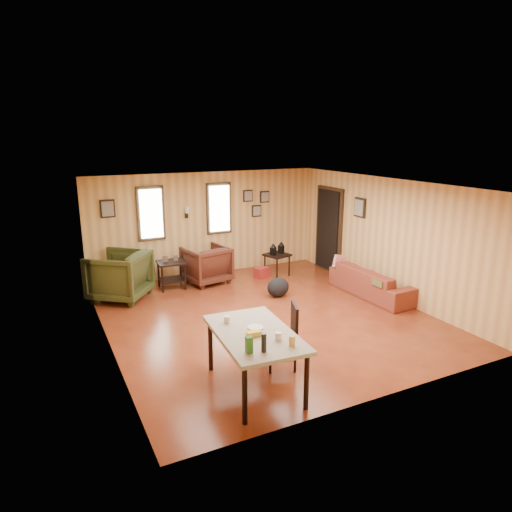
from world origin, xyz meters
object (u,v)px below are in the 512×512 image
Objects in this scene: recliner_green at (119,273)px; side_table at (277,253)px; sofa at (374,277)px; dining_table at (255,338)px; recliner_brown at (206,263)px; end_table at (171,270)px.

side_table is at bearing 127.14° from recliner_green.
sofa is 4.34m from dining_table.
recliner_brown is at bearing 48.45° from sofa.
sofa is 2.18× the size of recliner_brown.
recliner_green is 1.14m from end_table.
recliner_green is 4.35m from dining_table.
dining_table is (-0.98, -4.46, 0.27)m from recliner_brown.
recliner_brown is at bearing 81.72° from dining_table.
dining_table is (-0.17, -4.41, 0.31)m from end_table.
sofa is at bearing 33.57° from dining_table.
dining_table reaches higher than side_table.
sofa is 2.48× the size of side_table.
sofa is 1.87× the size of recliner_green.
end_table is 0.91× the size of side_table.
recliner_brown is 1.68m from side_table.
recliner_brown is at bearing 3.02° from end_table.
recliner_green reaches higher than end_table.
dining_table is at bearing 66.94° from recliner_brown.
end_table is (-3.60, 2.28, 0.02)m from sofa.
side_table is at bearing 160.44° from recliner_brown.
dining_table is at bearing 117.76° from sofa.
recliner_green is at bearing -171.08° from end_table.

